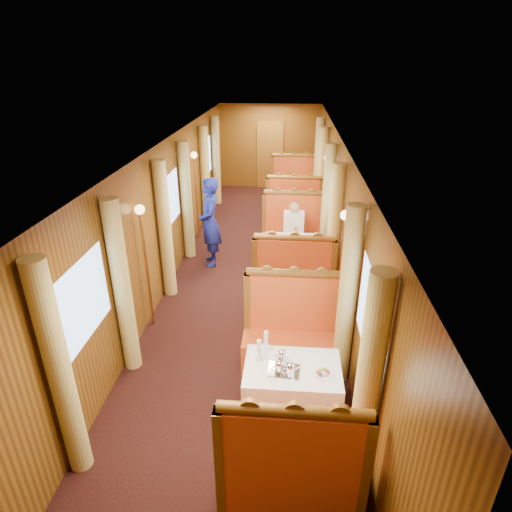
# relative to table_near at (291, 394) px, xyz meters

# --- Properties ---
(floor) EXTENTS (3.00, 12.00, 0.01)m
(floor) POSITION_rel_table_near_xyz_m (-0.75, 3.50, -0.38)
(floor) COLOR black
(floor) RESTS_ON ground
(ceiling) EXTENTS (3.00, 12.00, 0.01)m
(ceiling) POSITION_rel_table_near_xyz_m (-0.75, 3.50, 2.12)
(ceiling) COLOR silver
(ceiling) RESTS_ON wall_left
(wall_far) EXTENTS (3.00, 0.01, 2.50)m
(wall_far) POSITION_rel_table_near_xyz_m (-0.75, 9.50, 0.88)
(wall_far) COLOR brown
(wall_far) RESTS_ON floor
(wall_left) EXTENTS (0.01, 12.00, 2.50)m
(wall_left) POSITION_rel_table_near_xyz_m (-2.25, 3.50, 0.88)
(wall_left) COLOR brown
(wall_left) RESTS_ON floor
(wall_right) EXTENTS (0.01, 12.00, 2.50)m
(wall_right) POSITION_rel_table_near_xyz_m (0.75, 3.50, 0.88)
(wall_right) COLOR brown
(wall_right) RESTS_ON floor
(doorway_far) EXTENTS (0.80, 0.04, 2.00)m
(doorway_far) POSITION_rel_table_near_xyz_m (-0.75, 9.47, 0.62)
(doorway_far) COLOR brown
(doorway_far) RESTS_ON floor
(table_near) EXTENTS (1.05, 0.72, 0.75)m
(table_near) POSITION_rel_table_near_xyz_m (0.00, 0.00, 0.00)
(table_near) COLOR white
(table_near) RESTS_ON floor
(banquette_near_fwd) EXTENTS (1.30, 0.55, 1.34)m
(banquette_near_fwd) POSITION_rel_table_near_xyz_m (0.00, -1.01, 0.05)
(banquette_near_fwd) COLOR red
(banquette_near_fwd) RESTS_ON floor
(banquette_near_aft) EXTENTS (1.30, 0.55, 1.34)m
(banquette_near_aft) POSITION_rel_table_near_xyz_m (0.00, 1.01, 0.05)
(banquette_near_aft) COLOR red
(banquette_near_aft) RESTS_ON floor
(table_mid) EXTENTS (1.05, 0.72, 0.75)m
(table_mid) POSITION_rel_table_near_xyz_m (0.00, 3.50, 0.00)
(table_mid) COLOR white
(table_mid) RESTS_ON floor
(banquette_mid_fwd) EXTENTS (1.30, 0.55, 1.34)m
(banquette_mid_fwd) POSITION_rel_table_near_xyz_m (0.00, 2.49, 0.05)
(banquette_mid_fwd) COLOR red
(banquette_mid_fwd) RESTS_ON floor
(banquette_mid_aft) EXTENTS (1.30, 0.55, 1.34)m
(banquette_mid_aft) POSITION_rel_table_near_xyz_m (0.00, 4.51, 0.05)
(banquette_mid_aft) COLOR red
(banquette_mid_aft) RESTS_ON floor
(table_far) EXTENTS (1.05, 0.72, 0.75)m
(table_far) POSITION_rel_table_near_xyz_m (0.00, 7.00, 0.00)
(table_far) COLOR white
(table_far) RESTS_ON floor
(banquette_far_fwd) EXTENTS (1.30, 0.55, 1.34)m
(banquette_far_fwd) POSITION_rel_table_near_xyz_m (0.00, 5.99, 0.05)
(banquette_far_fwd) COLOR red
(banquette_far_fwd) RESTS_ON floor
(banquette_far_aft) EXTENTS (1.30, 0.55, 1.34)m
(banquette_far_aft) POSITION_rel_table_near_xyz_m (0.00, 8.01, 0.05)
(banquette_far_aft) COLOR red
(banquette_far_aft) RESTS_ON floor
(tea_tray) EXTENTS (0.36, 0.29, 0.01)m
(tea_tray) POSITION_rel_table_near_xyz_m (-0.10, -0.07, 0.38)
(tea_tray) COLOR silver
(tea_tray) RESTS_ON table_near
(teapot_left) EXTENTS (0.19, 0.17, 0.13)m
(teapot_left) POSITION_rel_table_near_xyz_m (-0.15, -0.11, 0.44)
(teapot_left) COLOR silver
(teapot_left) RESTS_ON tea_tray
(teapot_right) EXTENTS (0.19, 0.17, 0.14)m
(teapot_right) POSITION_rel_table_near_xyz_m (-0.03, -0.15, 0.44)
(teapot_right) COLOR silver
(teapot_right) RESTS_ON tea_tray
(teapot_back) EXTENTS (0.17, 0.15, 0.12)m
(teapot_back) POSITION_rel_table_near_xyz_m (-0.12, 0.08, 0.43)
(teapot_back) COLOR silver
(teapot_back) RESTS_ON tea_tray
(fruit_plate) EXTENTS (0.21, 0.21, 0.05)m
(fruit_plate) POSITION_rel_table_near_xyz_m (0.32, -0.09, 0.39)
(fruit_plate) COLOR white
(fruit_plate) RESTS_ON table_near
(cup_inboard) EXTENTS (0.08, 0.08, 0.26)m
(cup_inboard) POSITION_rel_table_near_xyz_m (-0.37, 0.09, 0.48)
(cup_inboard) COLOR white
(cup_inboard) RESTS_ON table_near
(cup_outboard) EXTENTS (0.08, 0.08, 0.26)m
(cup_outboard) POSITION_rel_table_near_xyz_m (-0.31, 0.26, 0.48)
(cup_outboard) COLOR white
(cup_outboard) RESTS_ON table_near
(rose_vase_mid) EXTENTS (0.06, 0.06, 0.36)m
(rose_vase_mid) POSITION_rel_table_near_xyz_m (0.03, 3.49, 0.55)
(rose_vase_mid) COLOR silver
(rose_vase_mid) RESTS_ON table_mid
(rose_vase_far) EXTENTS (0.06, 0.06, 0.36)m
(rose_vase_far) POSITION_rel_table_near_xyz_m (0.02, 6.99, 0.55)
(rose_vase_far) COLOR silver
(rose_vase_far) RESTS_ON table_far
(window_left_near) EXTENTS (0.01, 1.20, 0.90)m
(window_left_near) POSITION_rel_table_near_xyz_m (-2.24, 0.00, 1.07)
(window_left_near) COLOR #87ADDD
(window_left_near) RESTS_ON wall_left
(curtain_left_near_a) EXTENTS (0.22, 0.22, 2.35)m
(curtain_left_near_a) POSITION_rel_table_near_xyz_m (-2.13, -0.78, 0.80)
(curtain_left_near_a) COLOR tan
(curtain_left_near_a) RESTS_ON floor
(curtain_left_near_b) EXTENTS (0.22, 0.22, 2.35)m
(curtain_left_near_b) POSITION_rel_table_near_xyz_m (-2.13, 0.78, 0.80)
(curtain_left_near_b) COLOR tan
(curtain_left_near_b) RESTS_ON floor
(window_right_near) EXTENTS (0.01, 1.20, 0.90)m
(window_right_near) POSITION_rel_table_near_xyz_m (0.74, 0.00, 1.07)
(window_right_near) COLOR #87ADDD
(window_right_near) RESTS_ON wall_right
(curtain_right_near_a) EXTENTS (0.22, 0.22, 2.35)m
(curtain_right_near_a) POSITION_rel_table_near_xyz_m (0.63, -0.78, 0.80)
(curtain_right_near_a) COLOR tan
(curtain_right_near_a) RESTS_ON floor
(curtain_right_near_b) EXTENTS (0.22, 0.22, 2.35)m
(curtain_right_near_b) POSITION_rel_table_near_xyz_m (0.63, 0.78, 0.80)
(curtain_right_near_b) COLOR tan
(curtain_right_near_b) RESTS_ON floor
(window_left_mid) EXTENTS (0.01, 1.20, 0.90)m
(window_left_mid) POSITION_rel_table_near_xyz_m (-2.24, 3.50, 1.07)
(window_left_mid) COLOR #87ADDD
(window_left_mid) RESTS_ON wall_left
(curtain_left_mid_a) EXTENTS (0.22, 0.22, 2.35)m
(curtain_left_mid_a) POSITION_rel_table_near_xyz_m (-2.13, 2.72, 0.80)
(curtain_left_mid_a) COLOR tan
(curtain_left_mid_a) RESTS_ON floor
(curtain_left_mid_b) EXTENTS (0.22, 0.22, 2.35)m
(curtain_left_mid_b) POSITION_rel_table_near_xyz_m (-2.13, 4.28, 0.80)
(curtain_left_mid_b) COLOR tan
(curtain_left_mid_b) RESTS_ON floor
(window_right_mid) EXTENTS (0.01, 1.20, 0.90)m
(window_right_mid) POSITION_rel_table_near_xyz_m (0.74, 3.50, 1.07)
(window_right_mid) COLOR #87ADDD
(window_right_mid) RESTS_ON wall_right
(curtain_right_mid_a) EXTENTS (0.22, 0.22, 2.35)m
(curtain_right_mid_a) POSITION_rel_table_near_xyz_m (0.63, 2.72, 0.80)
(curtain_right_mid_a) COLOR tan
(curtain_right_mid_a) RESTS_ON floor
(curtain_right_mid_b) EXTENTS (0.22, 0.22, 2.35)m
(curtain_right_mid_b) POSITION_rel_table_near_xyz_m (0.63, 4.28, 0.80)
(curtain_right_mid_b) COLOR tan
(curtain_right_mid_b) RESTS_ON floor
(window_left_far) EXTENTS (0.01, 1.20, 0.90)m
(window_left_far) POSITION_rel_table_near_xyz_m (-2.24, 7.00, 1.07)
(window_left_far) COLOR #87ADDD
(window_left_far) RESTS_ON wall_left
(curtain_left_far_a) EXTENTS (0.22, 0.22, 2.35)m
(curtain_left_far_a) POSITION_rel_table_near_xyz_m (-2.13, 6.22, 0.80)
(curtain_left_far_a) COLOR tan
(curtain_left_far_a) RESTS_ON floor
(curtain_left_far_b) EXTENTS (0.22, 0.22, 2.35)m
(curtain_left_far_b) POSITION_rel_table_near_xyz_m (-2.13, 7.78, 0.80)
(curtain_left_far_b) COLOR tan
(curtain_left_far_b) RESTS_ON floor
(window_right_far) EXTENTS (0.01, 1.20, 0.90)m
(window_right_far) POSITION_rel_table_near_xyz_m (0.74, 7.00, 1.07)
(window_right_far) COLOR #87ADDD
(window_right_far) RESTS_ON wall_right
(curtain_right_far_a) EXTENTS (0.22, 0.22, 2.35)m
(curtain_right_far_a) POSITION_rel_table_near_xyz_m (0.63, 6.22, 0.80)
(curtain_right_far_a) COLOR tan
(curtain_right_far_a) RESTS_ON floor
(curtain_right_far_b) EXTENTS (0.22, 0.22, 2.35)m
(curtain_right_far_b) POSITION_rel_table_near_xyz_m (0.63, 7.78, 0.80)
(curtain_right_far_b) COLOR tan
(curtain_right_far_b) RESTS_ON floor
(sconce_left_fore) EXTENTS (0.14, 0.14, 1.95)m
(sconce_left_fore) POSITION_rel_table_near_xyz_m (-2.15, 1.75, 1.01)
(sconce_left_fore) COLOR #BF8C3F
(sconce_left_fore) RESTS_ON floor
(sconce_right_fore) EXTENTS (0.14, 0.14, 1.95)m
(sconce_right_fore) POSITION_rel_table_near_xyz_m (0.65, 1.75, 1.01)
(sconce_right_fore) COLOR #BF8C3F
(sconce_right_fore) RESTS_ON floor
(sconce_left_aft) EXTENTS (0.14, 0.14, 1.95)m
(sconce_left_aft) POSITION_rel_table_near_xyz_m (-2.15, 5.25, 1.01)
(sconce_left_aft) COLOR #BF8C3F
(sconce_left_aft) RESTS_ON floor
(sconce_right_aft) EXTENTS (0.14, 0.14, 1.95)m
(sconce_right_aft) POSITION_rel_table_near_xyz_m (0.65, 5.25, 1.01)
(sconce_right_aft) COLOR #BF8C3F
(sconce_right_aft) RESTS_ON floor
(steward) EXTENTS (0.56, 0.72, 1.75)m
(steward) POSITION_rel_table_near_xyz_m (-1.61, 3.93, 0.50)
(steward) COLOR navy
(steward) RESTS_ON floor
(passenger) EXTENTS (0.40, 0.44, 0.76)m
(passenger) POSITION_rel_table_near_xyz_m (-0.00, 4.22, 0.37)
(passenger) COLOR beige
(passenger) RESTS_ON banquette_mid_aft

